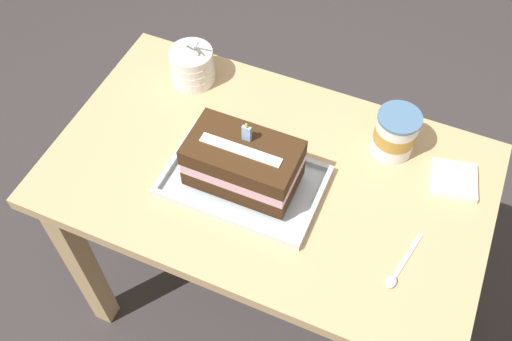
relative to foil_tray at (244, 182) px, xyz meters
name	(u,v)px	position (x,y,z in m)	size (l,w,h in m)	color
ground_plane	(264,298)	(0.04, 0.06, -0.77)	(8.00, 8.00, 0.00)	#383333
dining_table	(267,201)	(0.04, 0.06, -0.14)	(1.08, 0.65, 0.76)	tan
foil_tray	(244,182)	(0.00, 0.00, 0.00)	(0.38, 0.24, 0.02)	silver
birthday_cake	(243,163)	(0.00, 0.00, 0.08)	(0.26, 0.15, 0.18)	#3C2512
bowl_stack	(192,66)	(-0.27, 0.27, 0.04)	(0.12, 0.12, 0.15)	white
ice_cream_tub	(395,133)	(0.30, 0.24, 0.06)	(0.11, 0.11, 0.13)	white
serving_spoon_near_tray	(396,274)	(0.40, -0.09, 0.00)	(0.05, 0.16, 0.01)	silver
napkin_pile	(454,180)	(0.46, 0.21, 0.00)	(0.13, 0.13, 0.02)	white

